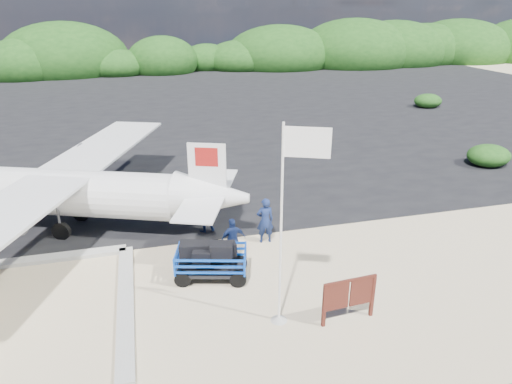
% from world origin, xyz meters
% --- Properties ---
extents(ground, '(160.00, 160.00, 0.00)m').
position_xyz_m(ground, '(0.00, 0.00, 0.00)').
color(ground, beige).
extents(asphalt_apron, '(90.00, 50.00, 0.04)m').
position_xyz_m(asphalt_apron, '(0.00, 30.00, 0.00)').
color(asphalt_apron, '#B2B2B2').
rests_on(asphalt_apron, ground).
extents(vegetation_band, '(124.00, 8.00, 4.40)m').
position_xyz_m(vegetation_band, '(0.00, 55.00, 0.00)').
color(vegetation_band, '#B2B2B2').
rests_on(vegetation_band, ground).
extents(baggage_cart, '(2.89, 2.11, 1.30)m').
position_xyz_m(baggage_cart, '(-1.60, 2.32, 0.00)').
color(baggage_cart, blue).
rests_on(baggage_cart, ground).
extents(flagpole, '(1.32, 0.95, 6.09)m').
position_xyz_m(flagpole, '(-0.03, -0.46, 0.00)').
color(flagpole, white).
rests_on(flagpole, ground).
extents(signboard, '(1.82, 0.29, 1.49)m').
position_xyz_m(signboard, '(1.95, -0.98, 0.00)').
color(signboard, '#532117').
rests_on(signboard, ground).
extents(crew_a, '(0.71, 0.48, 1.88)m').
position_xyz_m(crew_a, '(0.87, 4.36, 0.94)').
color(crew_a, navy).
rests_on(crew_a, ground).
extents(crew_b, '(0.88, 0.73, 1.67)m').
position_xyz_m(crew_b, '(-1.30, 5.86, 0.83)').
color(crew_b, navy).
rests_on(crew_b, ground).
extents(crew_c, '(1.02, 0.54, 1.67)m').
position_xyz_m(crew_c, '(-0.63, 3.35, 0.83)').
color(crew_c, navy).
rests_on(crew_c, ground).
extents(aircraft_large, '(21.86, 21.86, 5.06)m').
position_xyz_m(aircraft_large, '(16.17, 21.31, 0.00)').
color(aircraft_large, '#B2B2B2').
rests_on(aircraft_large, ground).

